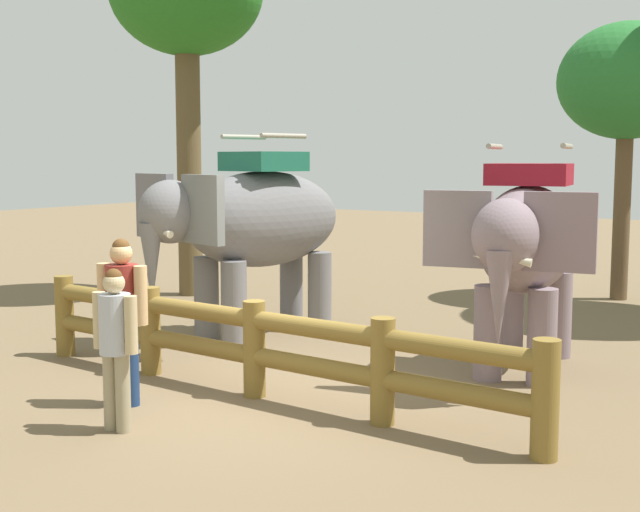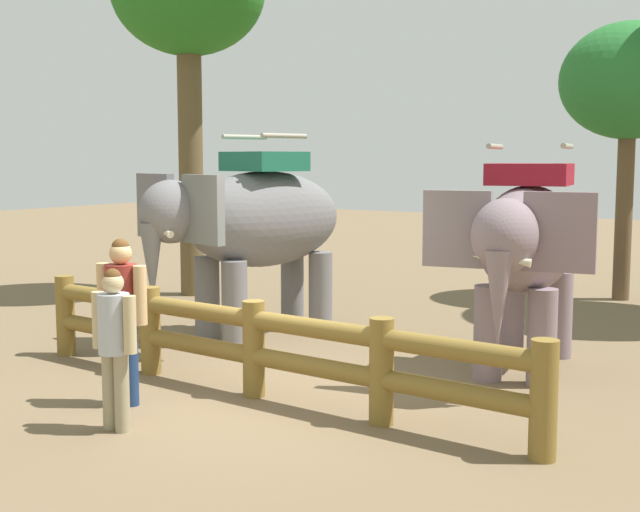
# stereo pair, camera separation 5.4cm
# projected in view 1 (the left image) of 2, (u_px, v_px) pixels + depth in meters

# --- Properties ---
(ground_plane) EXTENTS (60.00, 60.00, 0.00)m
(ground_plane) POSITION_uv_depth(u_px,v_px,m) (255.00, 396.00, 9.23)
(ground_plane) COLOR brown
(log_fence) EXTENTS (6.75, 0.86, 1.05)m
(log_fence) POSITION_uv_depth(u_px,v_px,m) (254.00, 342.00, 9.15)
(log_fence) COLOR olive
(log_fence) RESTS_ON ground
(elephant_near_left) EXTENTS (2.30, 3.48, 2.92)m
(elephant_near_left) POSITION_uv_depth(u_px,v_px,m) (252.00, 224.00, 12.12)
(elephant_near_left) COLOR slate
(elephant_near_left) RESTS_ON ground
(elephant_center) EXTENTS (1.85, 3.25, 2.75)m
(elephant_center) POSITION_uv_depth(u_px,v_px,m) (525.00, 245.00, 10.12)
(elephant_center) COLOR gray
(elephant_center) RESTS_ON ground
(tourist_woman_in_black) EXTENTS (0.55, 0.32, 1.55)m
(tourist_woman_in_black) POSITION_uv_depth(u_px,v_px,m) (115.00, 338.00, 7.96)
(tourist_woman_in_black) COLOR gray
(tourist_woman_in_black) RESTS_ON ground
(tourist_man_in_blue) EXTENTS (0.62, 0.36, 1.75)m
(tourist_man_in_blue) POSITION_uv_depth(u_px,v_px,m) (123.00, 309.00, 8.81)
(tourist_man_in_blue) COLOR navy
(tourist_man_in_blue) RESTS_ON ground
(tree_far_left) EXTENTS (2.45, 2.45, 4.99)m
(tree_far_left) POSITION_uv_depth(u_px,v_px,m) (627.00, 84.00, 15.13)
(tree_far_left) COLOR brown
(tree_far_left) RESTS_ON ground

